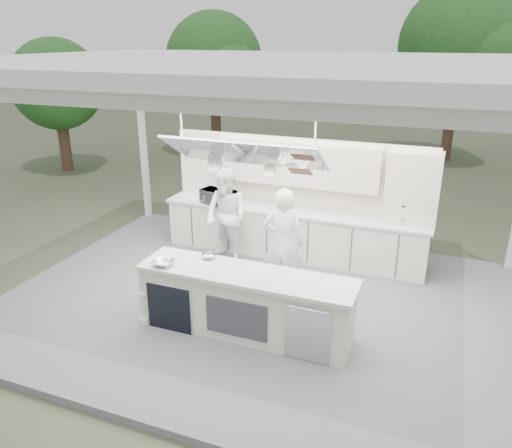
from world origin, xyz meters
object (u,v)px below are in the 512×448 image
at_px(head_chef, 283,243).
at_px(sous_chef, 226,217).
at_px(back_counter, 292,233).
at_px(demo_island, 245,303).

bearing_deg(head_chef, sous_chef, -39.39).
height_order(back_counter, head_chef, head_chef).
bearing_deg(head_chef, back_counter, -86.37).
xyz_separation_m(demo_island, back_counter, (-0.18, 2.81, 0.00)).
bearing_deg(demo_island, head_chef, 83.58).
relative_size(demo_island, sous_chef, 1.72).
bearing_deg(back_counter, head_chef, -78.23).
distance_m(back_counter, sous_chef, 1.35).
bearing_deg(demo_island, sous_chef, 120.53).
height_order(demo_island, sous_chef, sous_chef).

